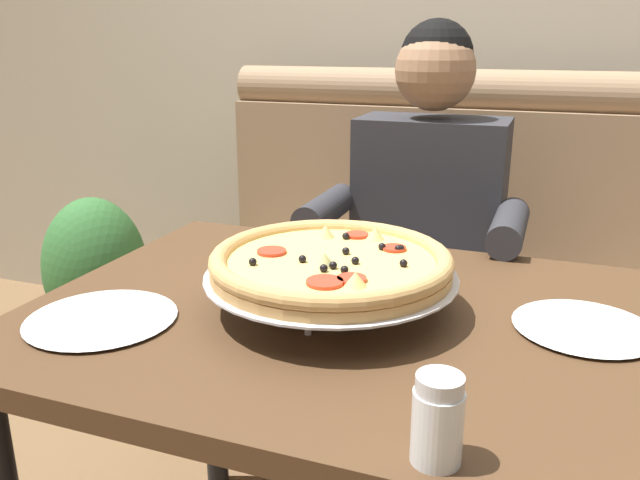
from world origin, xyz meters
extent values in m
cube|color=#937556|center=(0.00, 0.76, 0.23)|extent=(1.58, 0.60, 0.46)
cube|color=#937556|center=(0.00, 1.15, 0.69)|extent=(1.58, 0.18, 0.65)
cylinder|color=#937556|center=(0.00, 1.15, 1.06)|extent=(1.58, 0.14, 0.14)
cube|color=#4C331E|center=(0.00, 0.00, 0.74)|extent=(1.18, 0.84, 0.04)
cylinder|color=black|center=(-0.52, 0.35, 0.36)|extent=(0.06, 0.06, 0.72)
cylinder|color=black|center=(0.52, 0.35, 0.36)|extent=(0.06, 0.06, 0.72)
cube|color=#2D3342|center=(-0.02, 0.51, 0.54)|extent=(0.34, 0.40, 0.15)
cylinder|color=#2D3342|center=(-0.12, 0.26, 0.23)|extent=(0.11, 0.11, 0.46)
cube|color=#2D2D33|center=(-0.02, 0.73, 0.74)|extent=(0.40, 0.22, 0.56)
cylinder|color=#2D2D33|center=(-0.25, 0.51, 0.80)|extent=(0.08, 0.28, 0.08)
cylinder|color=#2D2D33|center=(0.21, 0.51, 0.80)|extent=(0.08, 0.28, 0.08)
sphere|color=#997051|center=(-0.02, 0.71, 1.15)|extent=(0.21, 0.21, 0.21)
sphere|color=black|center=(-0.02, 0.72, 1.18)|extent=(0.19, 0.19, 0.19)
cylinder|color=silver|center=(-0.06, -0.11, 0.79)|extent=(0.01, 0.01, 0.06)
cylinder|color=silver|center=(-0.16, 0.06, 0.79)|extent=(0.01, 0.01, 0.06)
cylinder|color=silver|center=(0.05, 0.06, 0.79)|extent=(0.01, 0.01, 0.06)
torus|color=silver|center=(-0.06, 0.00, 0.82)|extent=(0.25, 0.25, 0.01)
cylinder|color=silver|center=(-0.06, 0.00, 0.82)|extent=(0.45, 0.45, 0.00)
cylinder|color=tan|center=(-0.06, 0.00, 0.84)|extent=(0.42, 0.42, 0.02)
torus|color=tan|center=(-0.06, 0.00, 0.85)|extent=(0.43, 0.43, 0.03)
cylinder|color=#EFCC6B|center=(-0.06, 0.00, 0.85)|extent=(0.36, 0.36, 0.01)
cylinder|color=red|center=(-0.02, -0.12, 0.86)|extent=(0.06, 0.06, 0.01)
cylinder|color=red|center=(-0.17, -0.01, 0.86)|extent=(0.05, 0.05, 0.01)
cylinder|color=red|center=(0.04, 0.09, 0.86)|extent=(0.04, 0.04, 0.01)
cylinder|color=red|center=(0.01, -0.09, 0.86)|extent=(0.05, 0.05, 0.01)
cylinder|color=red|center=(-0.05, 0.14, 0.86)|extent=(0.05, 0.05, 0.01)
sphere|color=black|center=(0.05, 0.08, 0.86)|extent=(0.01, 0.01, 0.01)
sphere|color=black|center=(-0.17, -0.08, 0.86)|extent=(0.01, 0.01, 0.01)
sphere|color=black|center=(-0.10, -0.03, 0.86)|extent=(0.01, 0.01, 0.01)
sphere|color=black|center=(0.05, 0.08, 0.86)|extent=(0.01, 0.01, 0.01)
sphere|color=black|center=(-0.01, -0.01, 0.86)|extent=(0.01, 0.01, 0.01)
sphere|color=black|center=(-0.01, -0.06, 0.86)|extent=(0.01, 0.01, 0.01)
sphere|color=black|center=(-0.04, 0.03, 0.86)|extent=(0.01, 0.01, 0.01)
sphere|color=black|center=(-0.03, -0.05, 0.86)|extent=(0.01, 0.01, 0.01)
sphere|color=black|center=(0.02, 0.08, 0.86)|extent=(0.01, 0.01, 0.01)
sphere|color=black|center=(0.07, 0.01, 0.86)|extent=(0.01, 0.01, 0.01)
sphere|color=black|center=(-0.07, 0.12, 0.86)|extent=(0.01, 0.01, 0.01)
sphere|color=black|center=(-0.05, -0.07, 0.86)|extent=(0.01, 0.01, 0.01)
cone|color=#CCC675|center=(0.02, -0.11, 0.87)|extent=(0.04, 0.04, 0.02)
cone|color=#CCC675|center=(-0.01, 0.14, 0.87)|extent=(0.04, 0.04, 0.02)
cone|color=#CCC675|center=(-0.11, 0.12, 0.87)|extent=(0.04, 0.04, 0.02)
cone|color=#CCC675|center=(-0.05, -0.04, 0.87)|extent=(0.04, 0.04, 0.02)
cylinder|color=white|center=(0.20, -0.37, 0.80)|extent=(0.06, 0.06, 0.09)
cylinder|color=silver|center=(0.20, -0.37, 0.78)|extent=(0.05, 0.05, 0.05)
cylinder|color=silver|center=(0.20, -0.37, 0.86)|extent=(0.05, 0.05, 0.02)
cylinder|color=white|center=(0.37, 0.06, 0.76)|extent=(0.16, 0.16, 0.01)
cone|color=white|center=(0.37, 0.06, 0.77)|extent=(0.23, 0.23, 0.01)
cylinder|color=white|center=(-0.41, -0.19, 0.76)|extent=(0.18, 0.18, 0.01)
cone|color=white|center=(-0.41, -0.19, 0.77)|extent=(0.26, 0.26, 0.01)
cylinder|color=brown|center=(-1.20, 0.72, 0.11)|extent=(0.24, 0.24, 0.22)
ellipsoid|color=#336B33|center=(-1.20, 0.72, 0.44)|extent=(0.36, 0.36, 0.52)
camera|label=1|loc=(0.30, -1.00, 1.23)|focal=36.02mm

